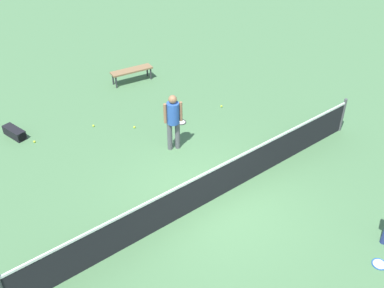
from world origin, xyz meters
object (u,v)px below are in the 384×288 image
(tennis_racket_near_player, at_px, (180,122))
(equipment_bag, at_px, (15,133))
(tennis_ball_by_net, at_px, (221,106))
(tennis_ball_baseline, at_px, (93,126))
(player_near_side, at_px, (173,118))
(tennis_ball_midcourt, at_px, (34,142))
(tennis_ball_near_player, at_px, (134,127))
(tennis_racket_far_player, at_px, (381,265))
(courtside_bench, at_px, (132,71))

(tennis_racket_near_player, xyz_separation_m, equipment_bag, (4.31, -2.35, 0.13))
(tennis_ball_by_net, xyz_separation_m, tennis_ball_baseline, (3.85, -1.53, 0.00))
(tennis_ball_baseline, bearing_deg, player_near_side, 117.69)
(tennis_ball_midcourt, bearing_deg, tennis_racket_near_player, 156.65)
(player_near_side, relative_size, tennis_ball_near_player, 25.76)
(tennis_ball_near_player, bearing_deg, tennis_ball_baseline, -41.78)
(tennis_racket_near_player, bearing_deg, tennis_ball_midcourt, -23.35)
(tennis_racket_near_player, bearing_deg, tennis_ball_by_net, 176.68)
(player_near_side, bearing_deg, tennis_racket_far_player, 98.58)
(tennis_ball_midcourt, xyz_separation_m, tennis_ball_baseline, (-1.75, 0.29, 0.00))
(tennis_ball_near_player, xyz_separation_m, tennis_ball_midcourt, (2.69, -1.13, 0.00))
(tennis_ball_by_net, height_order, tennis_ball_midcourt, same)
(tennis_ball_baseline, height_order, equipment_bag, equipment_bag)
(tennis_racket_near_player, bearing_deg, player_near_side, 45.57)
(courtside_bench, bearing_deg, tennis_ball_baseline, 35.79)
(tennis_ball_by_net, bearing_deg, courtside_bench, -68.39)
(tennis_ball_near_player, relative_size, tennis_ball_midcourt, 1.00)
(tennis_ball_midcourt, distance_m, tennis_ball_baseline, 1.77)
(tennis_racket_far_player, xyz_separation_m, equipment_bag, (4.24, -9.35, 0.13))
(tennis_racket_near_player, xyz_separation_m, tennis_racket_far_player, (0.06, 7.00, 0.00))
(tennis_ball_by_net, relative_size, equipment_bag, 0.08)
(player_near_side, bearing_deg, tennis_ball_by_net, -160.82)
(tennis_racket_near_player, bearing_deg, tennis_racket_far_player, 89.47)
(player_near_side, xyz_separation_m, tennis_racket_near_player, (-0.97, -0.99, -1.00))
(tennis_ball_near_player, height_order, courtside_bench, courtside_bench)
(tennis_ball_near_player, bearing_deg, tennis_racket_near_player, 155.51)
(player_near_side, relative_size, tennis_racket_near_player, 2.80)
(player_near_side, bearing_deg, tennis_ball_baseline, -62.31)
(player_near_side, bearing_deg, courtside_bench, -106.44)
(tennis_ball_midcourt, bearing_deg, tennis_ball_baseline, 170.63)
(equipment_bag, bearing_deg, tennis_racket_far_player, 114.40)
(player_near_side, xyz_separation_m, tennis_ball_by_net, (-2.58, -0.90, -0.98))
(courtside_bench, xyz_separation_m, equipment_bag, (4.59, 0.91, -0.28))
(tennis_racket_far_player, relative_size, tennis_ball_near_player, 9.12)
(player_near_side, relative_size, tennis_ball_midcourt, 25.76)
(tennis_ball_near_player, height_order, equipment_bag, equipment_bag)
(tennis_ball_near_player, height_order, tennis_ball_midcourt, same)
(tennis_ball_near_player, relative_size, courtside_bench, 0.04)
(player_near_side, distance_m, tennis_ball_midcourt, 4.18)
(tennis_ball_midcourt, relative_size, courtside_bench, 0.04)
(tennis_racket_far_player, relative_size, tennis_ball_midcourt, 9.12)
(tennis_ball_near_player, height_order, tennis_ball_by_net, same)
(tennis_ball_near_player, bearing_deg, tennis_ball_midcourt, -22.79)
(player_near_side, xyz_separation_m, tennis_ball_midcourt, (3.02, -2.71, -0.98))
(player_near_side, bearing_deg, tennis_ball_near_player, -78.21)
(tennis_racket_near_player, relative_size, tennis_ball_by_net, 9.19)
(tennis_ball_near_player, distance_m, courtside_bench, 3.12)
(equipment_bag, bearing_deg, courtside_bench, -168.78)
(tennis_racket_far_player, xyz_separation_m, tennis_ball_baseline, (2.18, -8.44, 0.02))
(courtside_bench, height_order, equipment_bag, courtside_bench)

